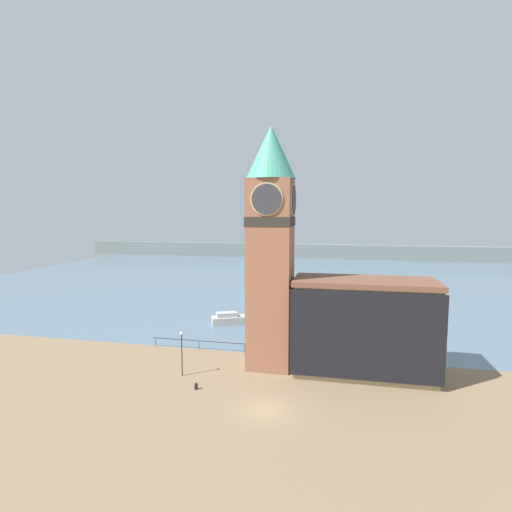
# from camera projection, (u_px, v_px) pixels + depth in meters

# --- Properties ---
(ground_plane) EXTENTS (160.00, 160.00, 0.00)m
(ground_plane) POSITION_uv_depth(u_px,v_px,m) (265.00, 410.00, 32.17)
(ground_plane) COLOR #846B4C
(water) EXTENTS (160.00, 120.00, 0.00)m
(water) POSITION_uv_depth(u_px,v_px,m) (317.00, 275.00, 102.93)
(water) COLOR slate
(water) RESTS_ON ground_plane
(far_shoreline) EXTENTS (180.00, 3.00, 5.00)m
(far_shoreline) POSITION_uv_depth(u_px,v_px,m) (324.00, 251.00, 141.58)
(far_shoreline) COLOR slate
(far_shoreline) RESTS_ON water
(pier_railing) EXTENTS (11.51, 0.08, 1.09)m
(pier_railing) POSITION_uv_depth(u_px,v_px,m) (199.00, 342.00, 46.33)
(pier_railing) COLOR #333338
(pier_railing) RESTS_ON ground_plane
(clock_tower) EXTENTS (5.00, 5.00, 24.39)m
(clock_tower) POSITION_uv_depth(u_px,v_px,m) (271.00, 242.00, 40.21)
(clock_tower) COLOR #935B42
(clock_tower) RESTS_ON ground_plane
(pier_building) EXTENTS (13.74, 6.42, 9.41)m
(pier_building) POSITION_uv_depth(u_px,v_px,m) (364.00, 327.00, 39.11)
(pier_building) COLOR tan
(pier_building) RESTS_ON ground_plane
(boat_near) EXTENTS (6.89, 4.73, 1.68)m
(boat_near) POSITION_uv_depth(u_px,v_px,m) (234.00, 319.00, 57.50)
(boat_near) COLOR #B7B2A8
(boat_near) RESTS_ON water
(mooring_bollard_near) EXTENTS (0.31, 0.31, 0.61)m
(mooring_bollard_near) POSITION_uv_depth(u_px,v_px,m) (196.00, 386.00, 35.89)
(mooring_bollard_near) COLOR black
(mooring_bollard_near) RESTS_ON ground_plane
(lamp_post) EXTENTS (0.32, 0.32, 4.38)m
(lamp_post) POSITION_uv_depth(u_px,v_px,m) (182.00, 346.00, 38.64)
(lamp_post) COLOR black
(lamp_post) RESTS_ON ground_plane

